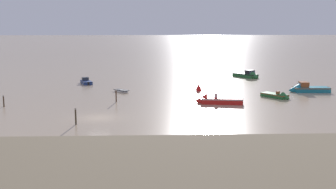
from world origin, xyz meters
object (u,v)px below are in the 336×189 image
rowboat_moored_1 (121,91)px  mooring_post_right (116,96)px  motorboat_moored_5 (215,101)px  motorboat_moored_6 (278,97)px  mooring_post_left (4,101)px  motorboat_moored_3 (249,76)px  channel_buoy (199,88)px  mooring_post_near (76,117)px  motorboat_moored_4 (305,90)px  motorboat_moored_2 (86,82)px

rowboat_moored_1 → mooring_post_right: size_ratio=1.53×
motorboat_moored_5 → motorboat_moored_6: 10.83m
mooring_post_left → mooring_post_right: mooring_post_right is taller
rowboat_moored_1 → motorboat_moored_5: bearing=8.3°
motorboat_moored_3 → motorboat_moored_5: size_ratio=0.94×
motorboat_moored_6 → channel_buoy: (-11.27, 7.03, 0.23)m
rowboat_moored_1 → mooring_post_near: size_ratio=1.46×
motorboat_moored_6 → mooring_post_near: mooring_post_near is taller
mooring_post_near → motorboat_moored_6: bearing=29.4°
motorboat_moored_3 → mooring_post_near: 48.82m
motorboat_moored_4 → motorboat_moored_6: bearing=44.5°
motorboat_moored_4 → mooring_post_right: mooring_post_right is taller
motorboat_moored_3 → mooring_post_right: 36.51m
motorboat_moored_5 → rowboat_moored_1: size_ratio=2.31×
motorboat_moored_6 → channel_buoy: size_ratio=2.11×
motorboat_moored_3 → mooring_post_left: (-40.14, -29.18, 0.38)m
motorboat_moored_2 → mooring_post_near: bearing=166.4°
motorboat_moored_4 → channel_buoy: channel_buoy is taller
mooring_post_near → mooring_post_left: size_ratio=1.19×
motorboat_moored_3 → motorboat_moored_6: (-1.18, -24.07, -0.14)m
motorboat_moored_2 → mooring_post_left: bearing=140.6°
motorboat_moored_3 → mooring_post_left: motorboat_moored_3 is taller
motorboat_moored_3 → motorboat_moored_5: 29.95m
motorboat_moored_2 → mooring_post_left: (-7.37, -22.14, 0.49)m
motorboat_moored_5 → motorboat_moored_6: size_ratio=1.43×
motorboat_moored_6 → mooring_post_near: (-27.44, -15.48, 0.65)m
mooring_post_left → motorboat_moored_3: bearing=36.0°
motorboat_moored_5 → rowboat_moored_1: 17.31m
motorboat_moored_2 → motorboat_moored_3: 33.52m
motorboat_moored_3 → channel_buoy: channel_buoy is taller
mooring_post_near → mooring_post_left: bearing=138.0°
motorboat_moored_6 → mooring_post_right: 24.26m
motorboat_moored_6 → rowboat_moored_1: motorboat_moored_6 is taller
motorboat_moored_2 → motorboat_moored_5: bearing=-154.9°
motorboat_moored_2 → motorboat_moored_4: size_ratio=0.70×
rowboat_moored_1 → channel_buoy: (12.82, 0.35, 0.32)m
motorboat_moored_5 → mooring_post_left: (-28.77, -1.47, 0.43)m
motorboat_moored_2 → motorboat_moored_3: motorboat_moored_3 is taller
motorboat_moored_2 → rowboat_moored_1: bearing=-164.9°
motorboat_moored_2 → mooring_post_right: bearing=-179.8°
mooring_post_right → channel_buoy: bearing=35.7°
motorboat_moored_4 → channel_buoy: size_ratio=2.92×
motorboat_moored_2 → mooring_post_near: (4.16, -32.51, 0.62)m
mooring_post_left → motorboat_moored_6: bearing=7.5°
motorboat_moored_5 → motorboat_moored_2: bearing=-35.5°
rowboat_moored_1 → mooring_post_right: mooring_post_right is taller
motorboat_moored_4 → motorboat_moored_6: (-6.18, -5.53, -0.15)m
motorboat_moored_2 → motorboat_moored_5: 29.75m
motorboat_moored_3 → motorboat_moored_4: (5.01, -18.54, 0.01)m
mooring_post_near → mooring_post_right: mooring_post_near is taller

